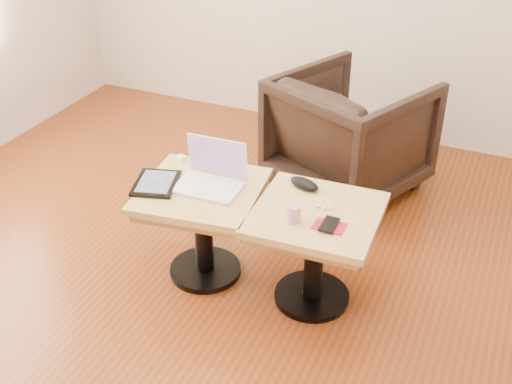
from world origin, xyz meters
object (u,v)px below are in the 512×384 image
at_px(armchair, 350,134).
at_px(side_table_left, 202,210).
at_px(laptop, 211,177).
at_px(side_table_right, 315,234).
at_px(striped_cup, 294,214).

bearing_deg(armchair, side_table_left, 93.93).
relative_size(side_table_left, laptop, 2.00).
relative_size(side_table_right, armchair, 0.73).
distance_m(side_table_right, armchair, 1.17).
bearing_deg(side_table_right, striped_cup, -123.26).
bearing_deg(striped_cup, laptop, 164.74).
height_order(side_table_right, laptop, laptop).
bearing_deg(striped_cup, armchair, 94.41).
distance_m(laptop, striped_cup, 0.51).
xyz_separation_m(striped_cup, armchair, (-0.10, 1.28, -0.19)).
bearing_deg(armchair, side_table_right, 122.31).
bearing_deg(striped_cup, side_table_left, 170.21).
relative_size(striped_cup, armchair, 0.10).
bearing_deg(side_table_left, armchair, 62.63).
height_order(side_table_left, armchair, armchair).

